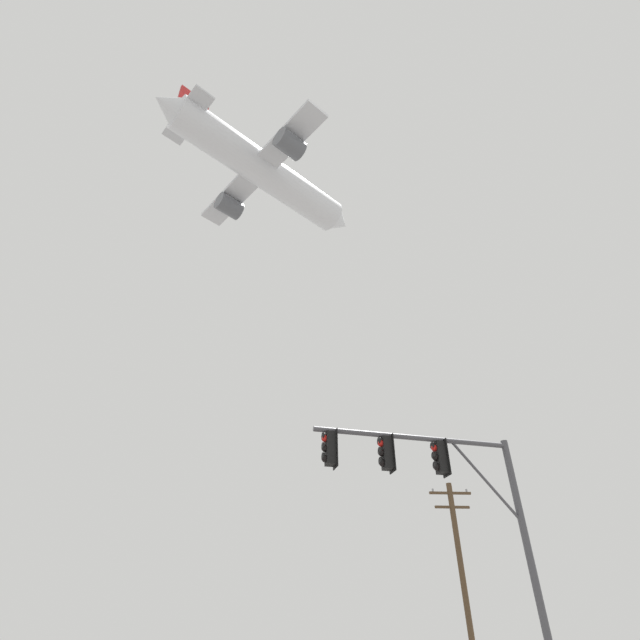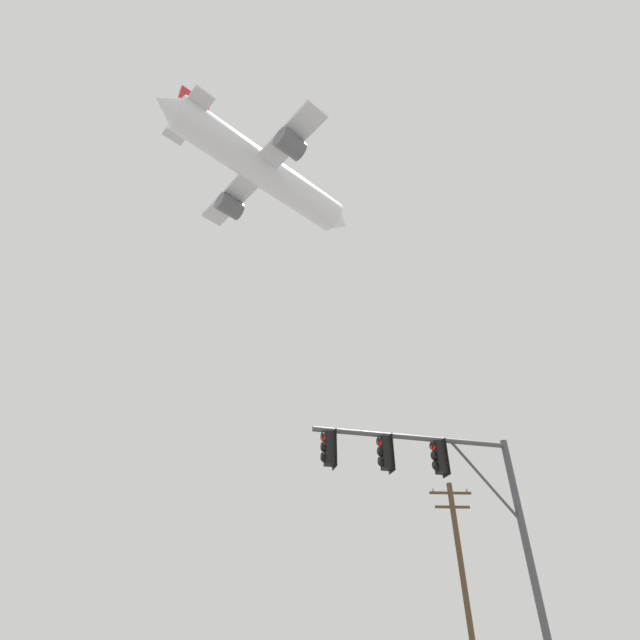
# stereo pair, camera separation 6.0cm
# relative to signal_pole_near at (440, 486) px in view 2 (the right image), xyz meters

# --- Properties ---
(signal_pole_near) EXTENTS (5.97, 1.35, 6.56)m
(signal_pole_near) POSITION_rel_signal_pole_near_xyz_m (0.00, 0.00, 0.00)
(signal_pole_near) COLOR #4C4C51
(signal_pole_near) RESTS_ON ground
(utility_pole) EXTENTS (2.20, 0.28, 8.29)m
(utility_pole) POSITION_rel_signal_pole_near_xyz_m (4.10, 11.93, -0.63)
(utility_pole) COLOR brown
(utility_pole) RESTS_ON ground
(airplane) EXTENTS (21.10, 18.03, 6.75)m
(airplane) POSITION_rel_signal_pole_near_xyz_m (-8.42, 19.62, 37.40)
(airplane) COLOR white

